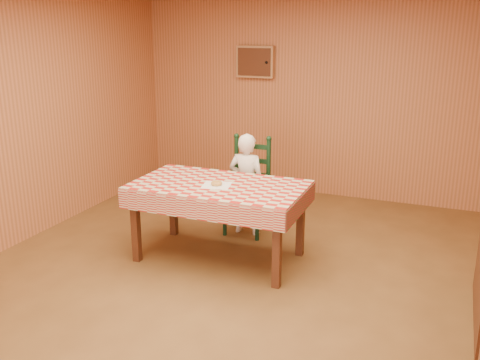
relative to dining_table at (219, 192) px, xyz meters
name	(u,v)px	position (x,y,z in m)	size (l,w,h in m)	color
ground	(231,289)	(0.37, -0.56, -0.69)	(6.00, 6.00, 0.00)	brown
cabin_walls	(254,74)	(0.37, -0.03, 1.14)	(5.10, 6.05, 2.65)	#BA7043
dining_table	(219,192)	(0.00, 0.00, 0.00)	(1.66, 0.96, 0.77)	#502815
ladder_chair	(249,188)	(0.00, 0.79, -0.18)	(0.44, 0.40, 1.08)	black
seated_child	(247,184)	(0.00, 0.73, -0.13)	(0.41, 0.27, 1.12)	white
napkin	(217,185)	(0.00, -0.05, 0.08)	(0.26, 0.26, 0.00)	white
donut	(217,183)	(0.00, -0.05, 0.10)	(0.11, 0.11, 0.04)	gold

